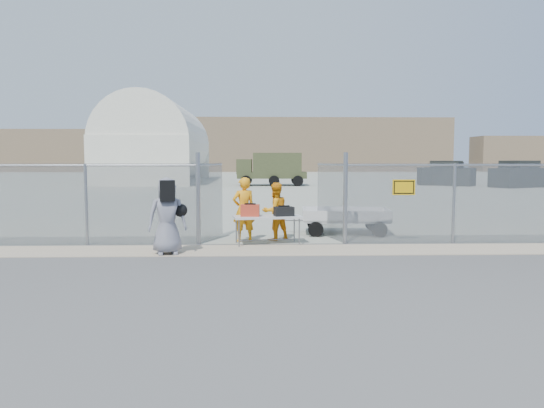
{
  "coord_description": "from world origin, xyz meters",
  "views": [
    {
      "loc": [
        -0.45,
        -12.32,
        2.36
      ],
      "look_at": [
        0.0,
        2.0,
        1.1
      ],
      "focal_mm": 35.0,
      "sensor_mm": 36.0,
      "label": 1
    }
  ],
  "objects_px": {
    "visitor": "(167,216)",
    "folding_table": "(267,230)",
    "security_worker_left": "(244,210)",
    "security_worker_right": "(275,212)",
    "utility_trailer": "(345,220)"
  },
  "relations": [
    {
      "from": "folding_table",
      "to": "security_worker_right",
      "type": "height_order",
      "value": "security_worker_right"
    },
    {
      "from": "folding_table",
      "to": "visitor",
      "type": "height_order",
      "value": "visitor"
    },
    {
      "from": "folding_table",
      "to": "security_worker_left",
      "type": "height_order",
      "value": "security_worker_left"
    },
    {
      "from": "utility_trailer",
      "to": "security_worker_left",
      "type": "bearing_deg",
      "value": -150.49
    },
    {
      "from": "visitor",
      "to": "folding_table",
      "type": "bearing_deg",
      "value": 16.43
    },
    {
      "from": "security_worker_left",
      "to": "utility_trailer",
      "type": "xyz_separation_m",
      "value": [
        3.12,
        1.45,
        -0.49
      ]
    },
    {
      "from": "folding_table",
      "to": "visitor",
      "type": "xyz_separation_m",
      "value": [
        -2.47,
        -1.42,
        0.55
      ]
    },
    {
      "from": "visitor",
      "to": "utility_trailer",
      "type": "xyz_separation_m",
      "value": [
        4.93,
        3.37,
        -0.53
      ]
    },
    {
      "from": "security_worker_left",
      "to": "utility_trailer",
      "type": "height_order",
      "value": "security_worker_left"
    },
    {
      "from": "security_worker_left",
      "to": "visitor",
      "type": "relative_size",
      "value": 0.96
    },
    {
      "from": "security_worker_left",
      "to": "security_worker_right",
      "type": "distance_m",
      "value": 0.91
    },
    {
      "from": "visitor",
      "to": "utility_trailer",
      "type": "relative_size",
      "value": 0.55
    },
    {
      "from": "security_worker_left",
      "to": "security_worker_right",
      "type": "xyz_separation_m",
      "value": [
        0.89,
        0.2,
        -0.08
      ]
    },
    {
      "from": "security_worker_left",
      "to": "visitor",
      "type": "xyz_separation_m",
      "value": [
        -1.82,
        -1.92,
        0.04
      ]
    },
    {
      "from": "utility_trailer",
      "to": "visitor",
      "type": "bearing_deg",
      "value": -141.08
    }
  ]
}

